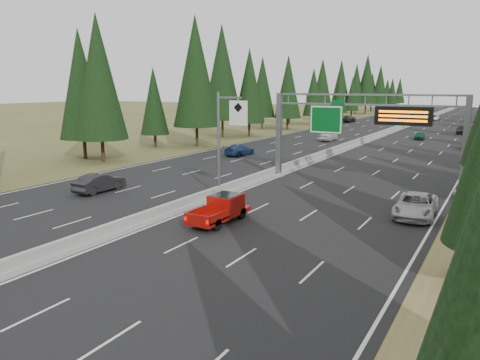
% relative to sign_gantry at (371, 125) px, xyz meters
% --- Properties ---
extents(road, '(32.00, 260.00, 0.08)m').
position_rel_sign_gantry_xyz_m(road, '(-8.92, 45.12, -5.23)').
color(road, black).
rests_on(road, ground).
extents(shoulder_left, '(3.60, 260.00, 0.06)m').
position_rel_sign_gantry_xyz_m(shoulder_left, '(-26.72, 45.12, -5.24)').
color(shoulder_left, brown).
rests_on(shoulder_left, ground).
extents(median_barrier, '(0.70, 260.00, 0.85)m').
position_rel_sign_gantry_xyz_m(median_barrier, '(-8.92, 45.12, -4.85)').
color(median_barrier, gray).
rests_on(median_barrier, road).
extents(sign_gantry, '(16.75, 0.98, 7.80)m').
position_rel_sign_gantry_xyz_m(sign_gantry, '(0.00, 0.00, 0.00)').
color(sign_gantry, slate).
rests_on(sign_gantry, road).
extents(hov_sign_pole, '(2.80, 0.50, 8.00)m').
position_rel_sign_gantry_xyz_m(hov_sign_pole, '(-8.33, -9.92, -0.54)').
color(hov_sign_pole, slate).
rests_on(hov_sign_pole, road).
extents(tree_row_left, '(11.99, 239.42, 18.63)m').
position_rel_sign_gantry_xyz_m(tree_row_left, '(-31.11, 24.98, 3.95)').
color(tree_row_left, black).
rests_on(tree_row_left, ground).
extents(silver_minivan, '(2.79, 5.52, 1.50)m').
position_rel_sign_gantry_xyz_m(silver_minivan, '(5.27, -8.15, -4.44)').
color(silver_minivan, '#B1B2B6').
rests_on(silver_minivan, road).
extents(red_pickup, '(1.81, 5.06, 1.65)m').
position_rel_sign_gantry_xyz_m(red_pickup, '(-5.16, -15.35, -4.28)').
color(red_pickup, black).
rests_on(red_pickup, road).
extents(car_ahead_green, '(1.82, 3.84, 1.27)m').
position_rel_sign_gantry_xyz_m(car_ahead_green, '(-2.24, 39.92, -4.55)').
color(car_ahead_green, '#114D33').
rests_on(car_ahead_green, road).
extents(car_ahead_dkred, '(1.72, 4.29, 1.39)m').
position_rel_sign_gantry_xyz_m(car_ahead_dkred, '(5.58, 30.18, -4.50)').
color(car_ahead_dkred, '#520D0B').
rests_on(car_ahead_dkred, road).
extents(car_ahead_dkgrey, '(2.32, 4.87, 1.37)m').
position_rel_sign_gantry_xyz_m(car_ahead_dkgrey, '(2.88, 53.11, -4.50)').
color(car_ahead_dkgrey, black).
rests_on(car_ahead_dkgrey, road).
extents(car_ahead_white, '(2.71, 5.41, 1.47)m').
position_rel_sign_gantry_xyz_m(car_ahead_white, '(-6.35, 86.63, -4.45)').
color(car_ahead_white, silver).
rests_on(car_ahead_white, road).
extents(car_ahead_far, '(2.08, 4.62, 1.54)m').
position_rel_sign_gantry_xyz_m(car_ahead_far, '(-6.89, 85.35, -4.42)').
color(car_ahead_far, black).
rests_on(car_ahead_far, road).
extents(car_onc_near, '(1.60, 4.55, 1.50)m').
position_rel_sign_gantry_xyz_m(car_onc_near, '(-18.28, -13.20, -4.44)').
color(car_onc_near, black).
rests_on(car_onc_near, road).
extents(car_onc_blue, '(2.34, 4.82, 1.35)m').
position_rel_sign_gantry_xyz_m(car_onc_blue, '(-18.61, 10.12, -4.51)').
color(car_onc_blue, navy).
rests_on(car_onc_blue, road).
extents(car_onc_white, '(1.96, 4.79, 1.63)m').
position_rel_sign_gantry_xyz_m(car_onc_white, '(-14.44, 31.05, -4.38)').
color(car_onc_white, silver).
rests_on(car_onc_white, road).
extents(car_onc_far, '(2.77, 5.84, 1.61)m').
position_rel_sign_gantry_xyz_m(car_onc_far, '(-23.42, 70.24, -4.38)').
color(car_onc_far, black).
rests_on(car_onc_far, road).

